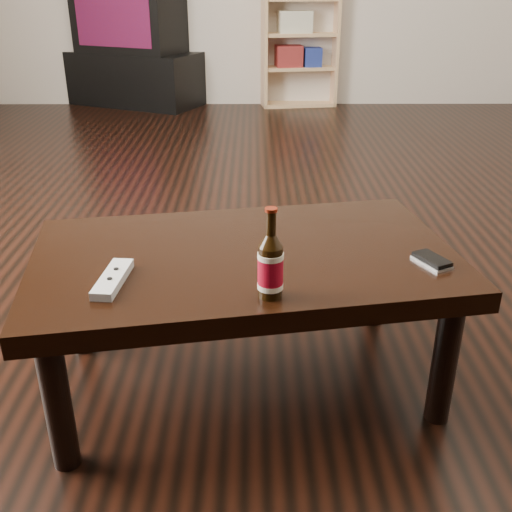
{
  "coord_description": "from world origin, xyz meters",
  "views": [
    {
      "loc": [
        -0.18,
        -2.14,
        1.0
      ],
      "look_at": [
        -0.17,
        -1.03,
        0.48
      ],
      "focal_mm": 42.0,
      "sensor_mm": 36.0,
      "label": 1
    }
  ],
  "objects_px": {
    "tv_stand": "(137,78)",
    "coffee_table": "(245,271)",
    "bookshelf": "(298,31)",
    "tv": "(131,11)",
    "phone": "(432,260)",
    "remote": "(113,279)",
    "beer_bottle": "(270,266)"
  },
  "relations": [
    {
      "from": "tv",
      "to": "phone",
      "type": "height_order",
      "value": "tv"
    },
    {
      "from": "tv_stand",
      "to": "beer_bottle",
      "type": "bearing_deg",
      "value": -51.51
    },
    {
      "from": "tv_stand",
      "to": "coffee_table",
      "type": "distance_m",
      "value": 3.94
    },
    {
      "from": "tv_stand",
      "to": "bookshelf",
      "type": "xyz_separation_m",
      "value": [
        1.33,
        -0.03,
        0.37
      ]
    },
    {
      "from": "beer_bottle",
      "to": "phone",
      "type": "distance_m",
      "value": 0.42
    },
    {
      "from": "tv",
      "to": "phone",
      "type": "relative_size",
      "value": 9.05
    },
    {
      "from": "coffee_table",
      "to": "phone",
      "type": "relative_size",
      "value": 10.4
    },
    {
      "from": "phone",
      "to": "remote",
      "type": "distance_m",
      "value": 0.74
    },
    {
      "from": "phone",
      "to": "coffee_table",
      "type": "bearing_deg",
      "value": 145.15
    },
    {
      "from": "beer_bottle",
      "to": "phone",
      "type": "bearing_deg",
      "value": 21.99
    },
    {
      "from": "tv",
      "to": "coffee_table",
      "type": "height_order",
      "value": "tv"
    },
    {
      "from": "tv",
      "to": "bookshelf",
      "type": "relative_size",
      "value": 0.86
    },
    {
      "from": "tv_stand",
      "to": "coffee_table",
      "type": "height_order",
      "value": "tv_stand"
    },
    {
      "from": "tv_stand",
      "to": "tv",
      "type": "relative_size",
      "value": 1.09
    },
    {
      "from": "phone",
      "to": "beer_bottle",
      "type": "bearing_deg",
      "value": 175.59
    },
    {
      "from": "tv_stand",
      "to": "tv",
      "type": "distance_m",
      "value": 0.52
    },
    {
      "from": "phone",
      "to": "bookshelf",
      "type": "bearing_deg",
      "value": 64.44
    },
    {
      "from": "bookshelf",
      "to": "beer_bottle",
      "type": "bearing_deg",
      "value": -102.09
    },
    {
      "from": "bookshelf",
      "to": "coffee_table",
      "type": "xyz_separation_m",
      "value": [
        -0.39,
        -3.79,
        -0.25
      ]
    },
    {
      "from": "beer_bottle",
      "to": "tv",
      "type": "bearing_deg",
      "value": 103.95
    },
    {
      "from": "tv_stand",
      "to": "coffee_table",
      "type": "xyz_separation_m",
      "value": [
        0.95,
        -3.82,
        0.12
      ]
    },
    {
      "from": "coffee_table",
      "to": "bookshelf",
      "type": "bearing_deg",
      "value": 84.2
    },
    {
      "from": "tv_stand",
      "to": "phone",
      "type": "relative_size",
      "value": 9.87
    },
    {
      "from": "coffee_table",
      "to": "beer_bottle",
      "type": "xyz_separation_m",
      "value": [
        0.06,
        -0.22,
        0.12
      ]
    },
    {
      "from": "tv_stand",
      "to": "beer_bottle",
      "type": "distance_m",
      "value": 4.17
    },
    {
      "from": "tv_stand",
      "to": "tv",
      "type": "bearing_deg",
      "value": -90.0
    },
    {
      "from": "bookshelf",
      "to": "remote",
      "type": "bearing_deg",
      "value": -107.08
    },
    {
      "from": "remote",
      "to": "tv",
      "type": "bearing_deg",
      "value": 104.67
    },
    {
      "from": "coffee_table",
      "to": "phone",
      "type": "xyz_separation_m",
      "value": [
        0.44,
        -0.07,
        0.06
      ]
    },
    {
      "from": "beer_bottle",
      "to": "coffee_table",
      "type": "bearing_deg",
      "value": 104.57
    },
    {
      "from": "tv_stand",
      "to": "phone",
      "type": "bearing_deg",
      "value": -45.8
    },
    {
      "from": "bookshelf",
      "to": "remote",
      "type": "xyz_separation_m",
      "value": [
        -0.67,
        -3.95,
        -0.19
      ]
    }
  ]
}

